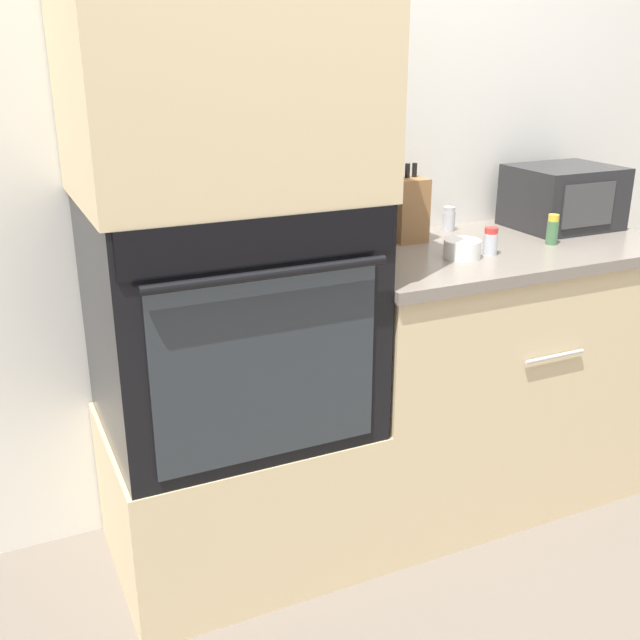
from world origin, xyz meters
TOP-DOWN VIEW (x-y plane):
  - ground_plane at (0.00, 0.00)m, footprint 12.00×12.00m
  - wall_back at (0.00, 0.63)m, footprint 8.00×0.05m
  - oven_cabinet_base at (-0.37, 0.30)m, footprint 0.75×0.60m
  - wall_oven at (-0.37, 0.30)m, footprint 0.72×0.64m
  - oven_cabinet_upper at (-0.37, 0.30)m, footprint 0.75×0.60m
  - counter_unit at (0.55, 0.30)m, footprint 1.12×0.63m
  - microwave at (0.90, 0.40)m, footprint 0.35×0.29m
  - knife_block at (0.30, 0.48)m, footprint 0.11×0.13m
  - bowl at (0.34, 0.21)m, footprint 0.11×0.11m
  - condiment_jar_near at (0.51, 0.53)m, footprint 0.04×0.04m
  - condiment_jar_mid at (0.71, 0.23)m, footprint 0.04×0.04m
  - condiment_jar_far at (0.45, 0.21)m, footprint 0.04×0.04m

SIDE VIEW (x-z plane):
  - ground_plane at x=0.00m, z-range 0.00..0.00m
  - oven_cabinet_base at x=-0.37m, z-range 0.00..0.47m
  - counter_unit at x=0.55m, z-range 0.00..0.91m
  - wall_oven at x=-0.37m, z-range 0.47..1.14m
  - bowl at x=0.34m, z-range 0.90..0.96m
  - condiment_jar_near at x=0.51m, z-range 0.90..0.99m
  - condiment_jar_far at x=0.45m, z-range 0.90..0.99m
  - condiment_jar_mid at x=0.71m, z-range 0.90..1.00m
  - knife_block at x=0.30m, z-range 0.88..1.14m
  - microwave at x=0.90m, z-range 0.90..1.12m
  - wall_back at x=0.00m, z-range 0.00..2.50m
  - oven_cabinet_upper at x=-0.37m, z-range 1.14..1.89m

